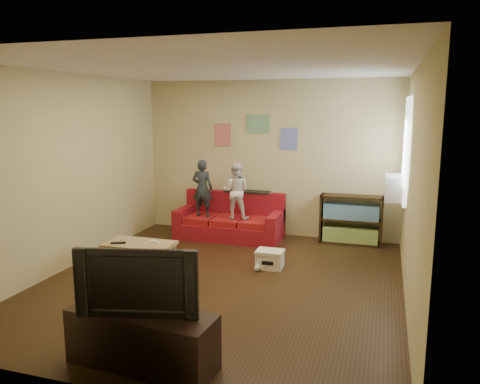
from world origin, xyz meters
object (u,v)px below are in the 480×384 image
(sofa, at_px, (231,222))
(child_b, at_px, (236,191))
(file_box, at_px, (270,259))
(television, at_px, (140,279))
(child_a, at_px, (202,188))
(coffee_table, at_px, (139,247))
(tv_stand, at_px, (142,339))
(bookshelf, at_px, (351,222))

(sofa, xyz_separation_m, child_b, (0.15, -0.16, 0.59))
(file_box, relative_size, television, 0.36)
(child_a, relative_size, coffee_table, 1.05)
(child_b, relative_size, tv_stand, 0.72)
(child_a, xyz_separation_m, child_b, (0.60, 0.00, -0.01))
(bookshelf, xyz_separation_m, tv_stand, (-1.45, -4.38, -0.11))
(file_box, bearing_deg, coffee_table, -157.35)
(sofa, height_order, tv_stand, sofa)
(coffee_table, bearing_deg, child_a, 84.78)
(child_a, xyz_separation_m, file_box, (1.49, -1.19, -0.74))
(child_a, bearing_deg, sofa, -162.89)
(television, bearing_deg, child_b, 82.14)
(sofa, relative_size, television, 1.73)
(file_box, bearing_deg, tv_stand, -99.49)
(coffee_table, distance_m, television, 2.45)
(bookshelf, relative_size, television, 0.97)
(child_b, height_order, tv_stand, child_b)
(file_box, bearing_deg, bookshelf, 58.24)
(coffee_table, bearing_deg, file_box, 22.65)
(coffee_table, bearing_deg, tv_stand, -60.25)
(child_a, height_order, child_b, child_a)
(child_a, bearing_deg, coffee_table, 82.21)
(child_a, distance_m, child_b, 0.60)
(child_a, distance_m, bookshelf, 2.56)
(sofa, bearing_deg, child_a, -160.32)
(television, bearing_deg, file_box, 66.59)
(sofa, distance_m, coffee_table, 2.14)
(child_b, bearing_deg, bookshelf, -174.04)
(sofa, distance_m, file_box, 1.71)
(coffee_table, bearing_deg, child_b, 67.74)
(sofa, xyz_separation_m, bookshelf, (2.02, 0.24, 0.10))
(child_b, bearing_deg, coffee_table, 61.65)
(sofa, bearing_deg, tv_stand, -82.15)
(sofa, bearing_deg, file_box, -52.62)
(bookshelf, bearing_deg, child_a, -170.82)
(sofa, height_order, child_b, child_b)
(sofa, distance_m, child_b, 0.63)
(bookshelf, bearing_deg, child_b, -167.95)
(child_a, height_order, tv_stand, child_a)
(child_a, xyz_separation_m, tv_stand, (1.02, -3.98, -0.62))
(television, bearing_deg, tv_stand, 0.00)
(child_b, relative_size, television, 0.92)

